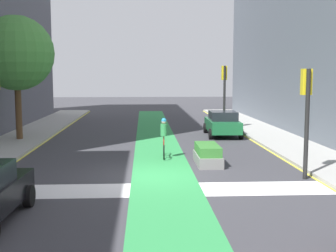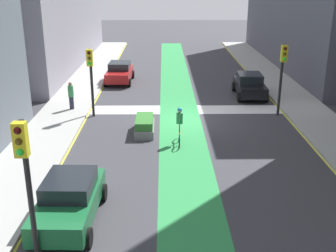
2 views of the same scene
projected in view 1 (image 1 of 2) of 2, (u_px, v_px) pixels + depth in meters
The scene contains 10 objects.
ground_plane at pixel (153, 176), 16.71m from camera, with size 120.00×120.00×0.00m, color #38383D.
bike_lane_paint at pixel (163, 176), 16.73m from camera, with size 2.40×60.00×0.01m, color #2D8C47.
crosswalk_band at pixel (154, 190), 14.72m from camera, with size 12.00×1.80×0.01m, color silver.
curb_stripe_right at pixel (308, 174), 17.03m from camera, with size 0.16×60.00×0.01m, color yellow.
traffic_signal_near_right at pixel (306, 102), 16.05m from camera, with size 0.35×0.52×4.04m.
traffic_signal_far_right at pixel (224, 86), 29.70m from camera, with size 0.35×0.52×4.42m.
car_green_right_far at pixel (222, 123), 27.59m from camera, with size 2.12×4.25×1.57m.
cyclist_in_lane at pixel (164, 137), 20.28m from camera, with size 0.32×1.73×1.86m.
street_tree_near at pixel (16, 53), 24.89m from camera, with size 4.24×4.24×7.01m.
median_planter at pixel (208, 155), 18.91m from camera, with size 1.01×2.38×0.85m.
Camera 1 is at (-0.33, -16.38, 3.82)m, focal length 47.17 mm.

